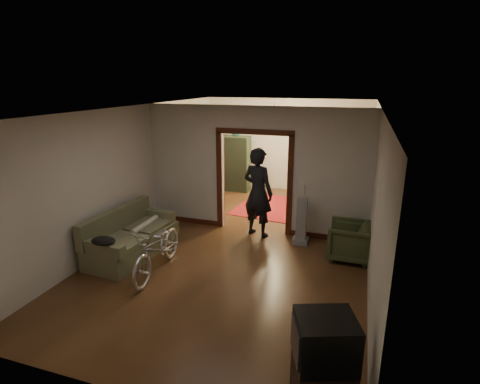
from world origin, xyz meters
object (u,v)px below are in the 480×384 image
at_px(sofa, 132,233).
at_px(bicycle, 158,248).
at_px(locker, 236,164).
at_px(person, 258,193).
at_px(desk, 320,186).
at_px(armchair, 349,241).

height_order(sofa, bicycle, bicycle).
xyz_separation_m(bicycle, locker, (-0.35, 5.37, 0.38)).
bearing_deg(person, desk, -89.08).
bearing_deg(locker, bicycle, -88.06).
relative_size(sofa, person, 1.00).
height_order(locker, desk, locker).
xyz_separation_m(person, locker, (-1.58, 3.19, -0.14)).
distance_m(person, desk, 3.27).
height_order(sofa, armchair, sofa).
bearing_deg(bicycle, locker, 89.00).
relative_size(person, locker, 1.16).
xyz_separation_m(sofa, armchair, (4.04, 1.14, -0.09)).
bearing_deg(person, armchair, -176.69).
distance_m(sofa, locker, 4.94).
bearing_deg(armchair, desk, -163.76).
xyz_separation_m(sofa, person, (2.06, 1.70, 0.53)).
bearing_deg(bicycle, person, 55.78).
bearing_deg(locker, person, -65.45).
relative_size(armchair, desk, 0.73).
bearing_deg(armchair, bicycle, -62.04).
bearing_deg(locker, desk, -4.95).
bearing_deg(armchair, sofa, -73.01).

